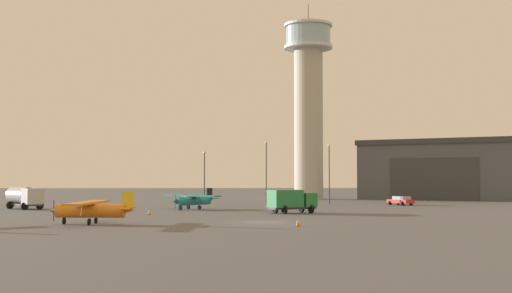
# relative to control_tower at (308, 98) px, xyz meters

# --- Properties ---
(ground_plane) EXTENTS (400.00, 400.00, 0.00)m
(ground_plane) POSITION_rel_control_tower_xyz_m (-12.40, -66.05, -19.81)
(ground_plane) COLOR #545456
(control_tower) EXTENTS (9.51, 9.51, 38.45)m
(control_tower) POSITION_rel_control_tower_xyz_m (0.00, 0.00, 0.00)
(control_tower) COLOR #B2AD9E
(control_tower) RESTS_ON ground_plane
(hangar) EXTENTS (36.83, 33.80, 11.44)m
(hangar) POSITION_rel_control_tower_xyz_m (27.30, 0.27, -14.08)
(hangar) COLOR #4C5159
(hangar) RESTS_ON ground_plane
(airplane_orange) EXTENTS (7.88, 10.04, 2.96)m
(airplane_orange) POSITION_rel_control_tower_xyz_m (-28.10, -68.21, -18.43)
(airplane_orange) COLOR orange
(airplane_orange) RESTS_ON ground_plane
(airplane_teal) EXTENTS (7.95, 7.50, 2.80)m
(airplane_teal) POSITION_rel_control_tower_xyz_m (-20.36, -40.92, -18.51)
(airplane_teal) COLOR teal
(airplane_teal) RESTS_ON ground_plane
(truck_box_green) EXTENTS (6.07, 4.58, 2.76)m
(truck_box_green) POSITION_rel_control_tower_xyz_m (-8.36, -50.75, -18.26)
(truck_box_green) COLOR #38383D
(truck_box_green) RESTS_ON ground_plane
(truck_fuel_tanker_silver) EXTENTS (6.13, 6.36, 2.97)m
(truck_fuel_tanker_silver) POSITION_rel_control_tower_xyz_m (-42.96, -39.09, -18.13)
(truck_fuel_tanker_silver) COLOR #38383D
(truck_fuel_tanker_silver) RESTS_ON ground_plane
(car_red) EXTENTS (3.60, 4.54, 1.37)m
(car_red) POSITION_rel_control_tower_xyz_m (10.46, -29.02, -19.07)
(car_red) COLOR red
(car_red) RESTS_ON ground_plane
(light_post_west) EXTENTS (0.44, 0.44, 9.57)m
(light_post_west) POSITION_rel_control_tower_xyz_m (0.44, -23.16, -14.18)
(light_post_west) COLOR #38383D
(light_post_west) RESTS_ON ground_plane
(light_post_east) EXTENTS (0.44, 0.44, 10.09)m
(light_post_east) POSITION_rel_control_tower_xyz_m (-9.62, -21.92, -13.91)
(light_post_east) COLOR #38383D
(light_post_east) RESTS_ON ground_plane
(light_post_north) EXTENTS (0.44, 0.44, 8.47)m
(light_post_north) POSITION_rel_control_tower_xyz_m (-19.58, -22.59, -14.75)
(light_post_north) COLOR #38383D
(light_post_north) RESTS_ON ground_plane
(traffic_cone_near_left) EXTENTS (0.36, 0.36, 0.60)m
(traffic_cone_near_left) POSITION_rel_control_tower_xyz_m (-24.72, -53.14, -19.52)
(traffic_cone_near_left) COLOR black
(traffic_cone_near_left) RESTS_ON ground_plane
(traffic_cone_near_right) EXTENTS (0.36, 0.36, 0.64)m
(traffic_cone_near_right) POSITION_rel_control_tower_xyz_m (-9.76, -71.23, -19.50)
(traffic_cone_near_right) COLOR black
(traffic_cone_near_right) RESTS_ON ground_plane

